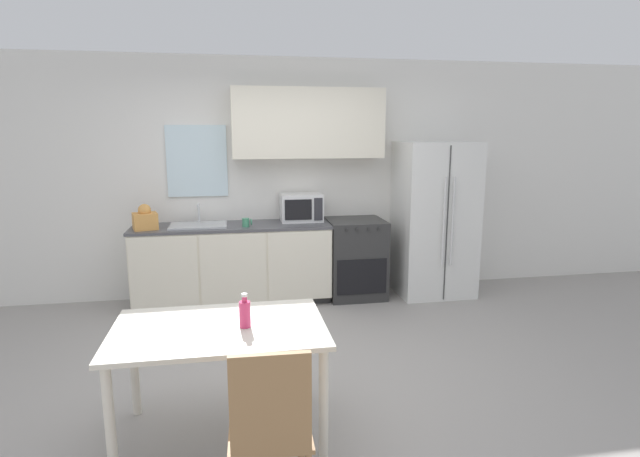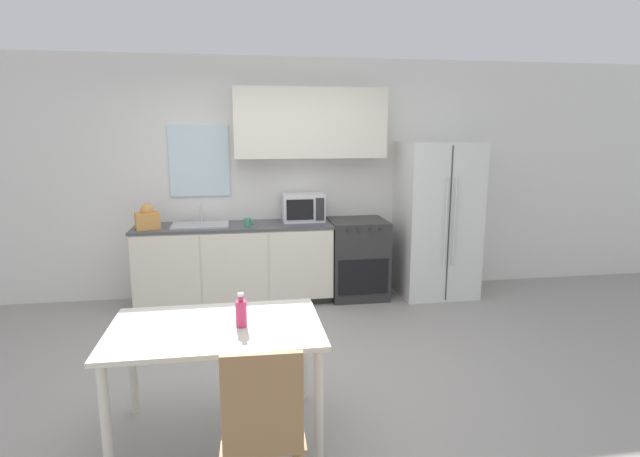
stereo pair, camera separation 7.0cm
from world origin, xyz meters
TOP-DOWN VIEW (x-y plane):
  - ground_plane at (0.00, 0.00)m, footprint 12.00×12.00m
  - wall_back at (0.08, 2.01)m, footprint 12.00×0.38m
  - kitchen_counter at (-0.36, 1.72)m, footprint 2.14×0.61m
  - oven_range at (1.03, 1.71)m, footprint 0.64×0.63m
  - refrigerator at (1.96, 1.66)m, footprint 0.85×0.74m
  - kitchen_sink at (-0.72, 1.73)m, footprint 0.60×0.41m
  - microwave at (0.42, 1.82)m, footprint 0.47×0.32m
  - coffee_mug at (-0.21, 1.58)m, footprint 0.11×0.08m
  - grocery_bag_0 at (-1.25, 1.63)m, footprint 0.29×0.26m
  - dining_table at (-0.46, -0.80)m, footprint 1.28×0.82m
  - dining_chair_near at (-0.21, -1.59)m, footprint 0.41×0.41m
  - drink_bottle at (-0.30, -0.84)m, footprint 0.07×0.07m

SIDE VIEW (x-z plane):
  - ground_plane at x=0.00m, z-range 0.00..0.00m
  - kitchen_counter at x=-0.36m, z-range 0.00..0.89m
  - oven_range at x=1.03m, z-range 0.00..0.90m
  - dining_chair_near at x=-0.21m, z-range 0.07..1.00m
  - dining_table at x=-0.46m, z-range 0.27..0.99m
  - drink_bottle at x=-0.30m, z-range 0.71..0.92m
  - refrigerator at x=1.96m, z-range 0.00..1.77m
  - kitchen_sink at x=-0.72m, z-range 0.79..1.01m
  - coffee_mug at x=-0.21m, z-range 0.88..0.98m
  - grocery_bag_0 at x=-1.25m, z-range 0.86..1.13m
  - microwave at x=0.42m, z-range 0.88..1.19m
  - wall_back at x=0.08m, z-range 0.11..2.81m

